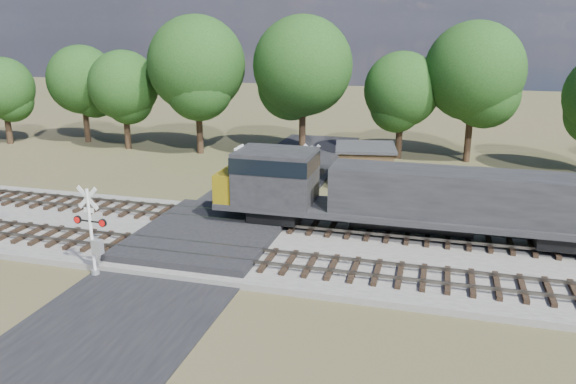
% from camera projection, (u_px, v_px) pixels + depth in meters
% --- Properties ---
extents(ground, '(160.00, 160.00, 0.00)m').
position_uv_depth(ground, '(206.00, 244.00, 28.88)').
color(ground, '#424A27').
rests_on(ground, ground).
extents(ballast_bed, '(140.00, 10.00, 0.30)m').
position_uv_depth(ballast_bed, '(404.00, 258.00, 26.76)').
color(ballast_bed, gray).
rests_on(ballast_bed, ground).
extents(road, '(7.00, 60.00, 0.08)m').
position_uv_depth(road, '(206.00, 243.00, 28.87)').
color(road, black).
rests_on(road, ground).
extents(crossing_panel, '(7.00, 9.00, 0.62)m').
position_uv_depth(crossing_panel, '(209.00, 235.00, 29.26)').
color(crossing_panel, '#262628').
rests_on(crossing_panel, ground).
extents(track_near, '(140.00, 2.60, 0.33)m').
position_uv_depth(track_near, '(250.00, 257.00, 26.12)').
color(track_near, black).
rests_on(track_near, ballast_bed).
extents(track_far, '(140.00, 2.60, 0.33)m').
position_uv_depth(track_far, '(280.00, 223.00, 30.74)').
color(track_far, black).
rests_on(track_far, ballast_bed).
extents(crossing_signal_near, '(1.69, 0.37, 4.18)m').
position_uv_depth(crossing_signal_near, '(94.00, 240.00, 24.68)').
color(crossing_signal_near, silver).
rests_on(crossing_signal_near, ground).
extents(crossing_signal_far, '(1.67, 0.38, 4.15)m').
position_uv_depth(crossing_signal_far, '(310.00, 184.00, 33.44)').
color(crossing_signal_far, silver).
rests_on(crossing_signal_far, ground).
extents(equipment_shed, '(4.71, 4.71, 2.79)m').
position_uv_depth(equipment_shed, '(365.00, 165.00, 39.20)').
color(equipment_shed, '#43311C').
rests_on(equipment_shed, ground).
extents(treeline, '(78.72, 10.93, 11.73)m').
position_uv_depth(treeline, '(374.00, 81.00, 44.80)').
color(treeline, black).
rests_on(treeline, ground).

